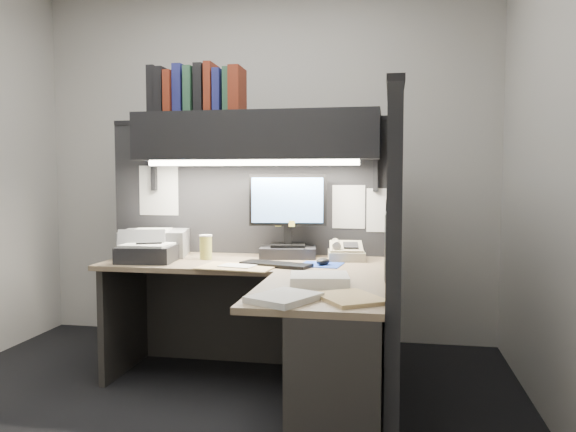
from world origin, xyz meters
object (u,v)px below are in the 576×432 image
(desk, at_px, (280,336))
(keyboard, at_px, (276,264))
(monitor, at_px, (288,225))
(notebook_stack, at_px, (147,254))
(overhead_shelf, at_px, (256,136))
(printer, at_px, (155,243))
(telephone, at_px, (346,252))
(coffee_cup, at_px, (206,248))

(desk, relative_size, keyboard, 4.11)
(monitor, distance_m, notebook_stack, 0.88)
(overhead_shelf, bearing_deg, printer, -175.39)
(printer, bearing_deg, desk, -48.73)
(monitor, height_order, keyboard, monitor)
(keyboard, bearing_deg, notebook_stack, -164.83)
(desk, bearing_deg, keyboard, 104.39)
(desk, height_order, notebook_stack, notebook_stack)
(telephone, height_order, notebook_stack, notebook_stack)
(telephone, height_order, printer, printer)
(overhead_shelf, height_order, monitor, overhead_shelf)
(coffee_cup, relative_size, notebook_stack, 0.44)
(desk, bearing_deg, notebook_stack, 154.52)
(coffee_cup, xyz_separation_m, printer, (-0.38, 0.10, 0.01))
(monitor, bearing_deg, keyboard, -99.48)
(telephone, bearing_deg, desk, -118.37)
(monitor, height_order, coffee_cup, monitor)
(desk, height_order, telephone, telephone)
(telephone, bearing_deg, monitor, 169.52)
(printer, bearing_deg, coffee_cup, -27.92)
(desk, bearing_deg, overhead_shelf, 111.79)
(coffee_cup, bearing_deg, overhead_shelf, 28.34)
(notebook_stack, bearing_deg, keyboard, -1.72)
(printer, height_order, notebook_stack, printer)
(monitor, distance_m, printer, 0.89)
(overhead_shelf, xyz_separation_m, printer, (-0.67, -0.05, -0.69))
(desk, xyz_separation_m, coffee_cup, (-0.59, 0.60, 0.36))
(overhead_shelf, height_order, notebook_stack, overhead_shelf)
(overhead_shelf, bearing_deg, notebook_stack, -151.89)
(desk, height_order, overhead_shelf, overhead_shelf)
(monitor, bearing_deg, printer, 175.12)
(telephone, bearing_deg, keyboard, -147.00)
(telephone, relative_size, coffee_cup, 1.62)
(keyboard, distance_m, coffee_cup, 0.52)
(coffee_cup, bearing_deg, telephone, 9.06)
(overhead_shelf, relative_size, printer, 3.77)
(overhead_shelf, xyz_separation_m, coffee_cup, (-0.29, -0.16, -0.70))
(printer, bearing_deg, overhead_shelf, -8.44)
(keyboard, height_order, printer, printer)
(desk, distance_m, notebook_stack, 1.06)
(desk, bearing_deg, monitor, 97.39)
(overhead_shelf, bearing_deg, monitor, -0.44)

